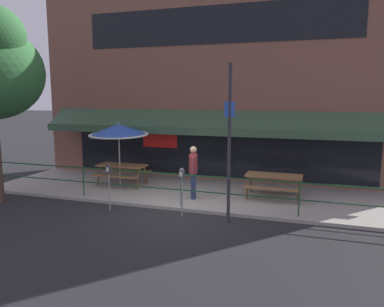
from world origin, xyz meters
name	(u,v)px	position (x,y,z in m)	size (l,w,h in m)	color
ground_plane	(178,211)	(0.00, 0.00, 0.00)	(120.00, 120.00, 0.00)	#232326
patio_deck	(198,193)	(0.00, 2.00, 0.05)	(15.00, 4.00, 0.10)	#9E998E
restaurant_building	(215,73)	(0.00, 4.23, 4.25)	(15.00, 1.60, 8.58)	brown
patio_railing	(181,183)	(0.00, 0.30, 0.80)	(13.84, 0.04, 0.97)	#194723
picnic_table_left	(122,169)	(-2.98, 2.08, 0.71)	(1.80, 1.42, 0.76)	brown
picnic_table_centre	(274,180)	(2.58, 2.03, 0.71)	(1.80, 1.42, 0.76)	brown
patio_umbrella_left	(119,130)	(-2.98, 1.91, 2.18)	(2.14, 2.14, 2.38)	#B7B2A8
pedestrian_walking	(193,169)	(0.12, 1.14, 1.06)	(0.33, 0.61, 1.71)	navy
parking_meter_near	(109,173)	(-1.98, -0.54, 1.15)	(0.15, 0.16, 1.42)	gray
parking_meter_far	(182,178)	(0.31, -0.49, 1.15)	(0.15, 0.16, 1.42)	gray
street_sign_pole	(229,143)	(1.63, -0.45, 2.18)	(0.28, 0.09, 4.25)	#2D2D33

